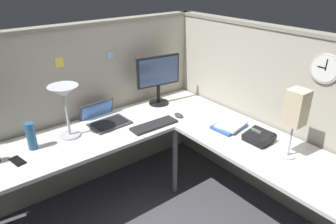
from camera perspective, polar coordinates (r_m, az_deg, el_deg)
The scene contains 18 objects.
ground_plane at distance 3.04m, azimuth 0.75°, elevation -16.71°, with size 6.80×6.80×0.00m, color #47474C.
cubicle_wall_back at distance 3.09m, azimuth -14.75°, elevation 0.71°, with size 2.57×0.12×1.58m.
cubicle_wall_right at distance 3.01m, azimuth 17.12°, elevation -0.30°, with size 0.12×2.37×1.58m.
desk at distance 2.55m, azimuth -1.06°, elevation -8.00°, with size 2.35×2.15×0.73m.
monitor at distance 3.14m, azimuth -1.75°, elevation 6.44°, with size 0.46×0.20×0.50m.
laptop at distance 2.93m, azimuth -11.48°, elevation -1.15°, with size 0.36×0.40×0.22m.
keyboard at distance 2.79m, azimuth -2.48°, elevation -2.37°, with size 0.43×0.14×0.02m, color #232326.
computer_mouse at distance 2.95m, azimuth 1.94°, elevation -0.58°, with size 0.06×0.10×0.03m, color #38383D.
desk_lamp_dome at distance 2.61m, azimuth -18.29°, elevation 2.83°, with size 0.24×0.24×0.44m.
cell_phone at distance 2.56m, azimuth -25.60°, elevation -8.00°, with size 0.07×0.14×0.01m, color black.
thermos_flask at distance 2.63m, azimuth -23.53°, elevation -4.02°, with size 0.07×0.07×0.22m, color #26598C.
office_phone at distance 2.64m, azimuth 16.21°, elevation -4.48°, with size 0.20×0.21×0.11m.
book_stack at distance 2.81m, azimuth 11.15°, elevation -2.43°, with size 0.31×0.24×0.04m.
desk_lamp_paper at distance 2.36m, azimuth 22.18°, elevation 0.39°, with size 0.13×0.13×0.53m.
wall_clock at distance 2.56m, azimuth 26.59°, elevation 7.00°, with size 0.04×0.22×0.22m.
pinned_note_leftmost at distance 3.00m, azimuth -10.43°, elevation 10.01°, with size 0.06×0.00×0.06m, color #99B7E5.
pinned_note_middle at distance 3.18m, azimuth -5.34°, elevation 9.46°, with size 0.07×0.00×0.09m, color pink.
pinned_note_rightmost at distance 2.82m, azimuth -19.07°, elevation 8.49°, with size 0.07×0.00×0.09m, color #EAD84C.
Camera 1 is at (-1.43, -1.76, 2.02)m, focal length 33.68 mm.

